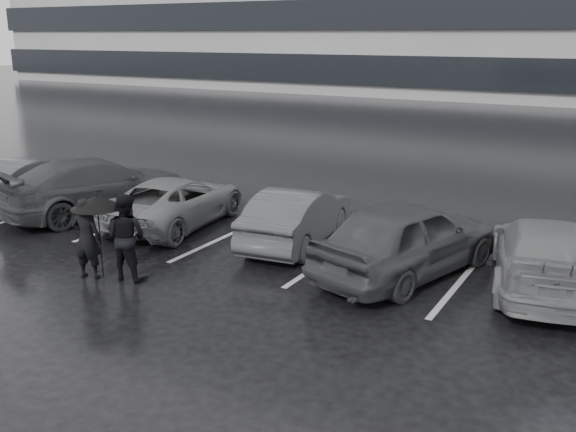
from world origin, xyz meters
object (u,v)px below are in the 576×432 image
(car_west_a, at_px, (297,216))
(car_east, at_px, (545,254))
(car_west_d, at_px, (30,179))
(car_west_b, at_px, (176,201))
(car_west_c, at_px, (97,186))
(pedestrian_right, at_px, (126,237))
(pedestrian_left, at_px, (87,238))
(car_main, at_px, (407,238))

(car_west_a, height_order, car_east, car_east)
(car_west_d, bearing_deg, car_east, 174.49)
(car_west_b, distance_m, car_east, 8.65)
(car_west_c, bearing_deg, car_west_b, -159.07)
(car_west_d, bearing_deg, pedestrian_right, 147.69)
(car_west_a, distance_m, car_west_d, 8.60)
(car_east, bearing_deg, car_west_b, -11.07)
(car_west_d, bearing_deg, pedestrian_left, 142.74)
(car_west_b, relative_size, car_east, 0.96)
(car_west_a, bearing_deg, car_west_c, -3.24)
(car_east, distance_m, pedestrian_right, 7.94)
(car_west_b, relative_size, car_west_c, 0.86)
(pedestrian_right, bearing_deg, car_west_c, -45.43)
(car_main, height_order, car_west_b, car_main)
(car_west_b, height_order, pedestrian_left, pedestrian_left)
(car_west_d, xyz_separation_m, pedestrian_right, (6.79, -3.26, 0.24))
(car_west_d, height_order, car_east, car_east)
(car_east, relative_size, pedestrian_left, 2.83)
(car_west_a, xyz_separation_m, pedestrian_right, (-1.81, -3.56, 0.21))
(car_east, xyz_separation_m, pedestrian_right, (-7.10, -3.54, 0.20))
(car_main, relative_size, pedestrian_left, 2.79)
(car_west_c, bearing_deg, car_west_a, -159.18)
(car_west_b, xyz_separation_m, car_west_c, (-2.50, -0.17, 0.13))
(car_main, distance_m, car_west_d, 11.43)
(car_east, distance_m, pedestrian_left, 8.72)
(car_west_c, distance_m, car_west_d, 2.75)
(car_west_c, relative_size, car_west_d, 1.37)
(car_west_c, bearing_deg, pedestrian_left, 150.62)
(car_west_d, xyz_separation_m, pedestrian_left, (6.09, -3.60, 0.19))
(car_west_d, relative_size, pedestrian_left, 2.31)
(car_east, bearing_deg, pedestrian_left, 14.11)
(car_main, bearing_deg, car_west_a, 2.72)
(pedestrian_left, bearing_deg, pedestrian_right, -170.87)
(car_main, relative_size, car_west_a, 1.15)
(car_main, relative_size, car_east, 0.98)
(car_west_a, bearing_deg, car_west_b, -3.33)
(pedestrian_left, bearing_deg, car_west_c, -63.61)
(car_main, relative_size, car_west_c, 0.88)
(car_west_b, height_order, car_west_d, car_west_d)
(car_west_c, xyz_separation_m, car_west_d, (-2.75, 0.08, -0.13))
(car_west_d, bearing_deg, car_west_c, 171.71)
(car_main, height_order, pedestrian_left, pedestrian_left)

